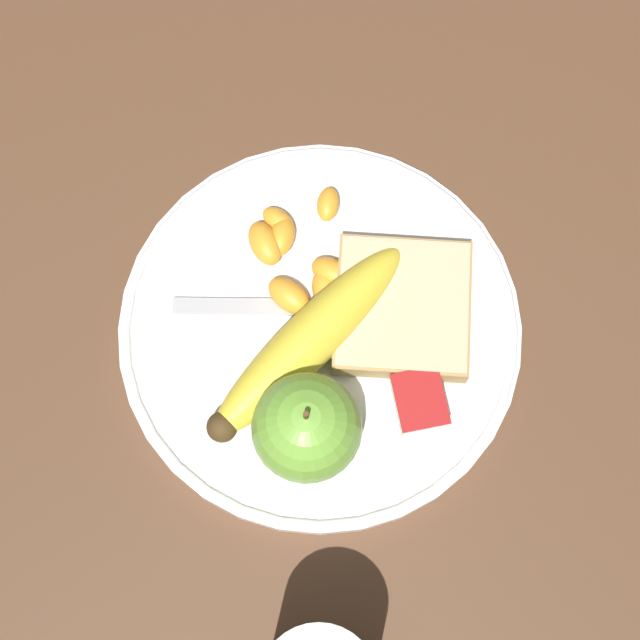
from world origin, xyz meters
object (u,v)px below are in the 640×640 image
Objects in this scene: plate at (320,330)px; jam_packet at (419,402)px; apple at (307,428)px; bread_slice at (404,314)px; fork at (315,308)px; banana at (307,342)px.

plate is 0.09m from jam_packet.
jam_packet is (0.07, 0.05, 0.01)m from plate.
apple is 0.11m from bread_slice.
bread_slice is at bearing -6.68° from fork.
fork is (-0.03, 0.01, -0.02)m from banana.
apple is at bearing -17.59° from plate.
apple is at bearing -10.92° from banana.
bread_slice is 0.06m from fork.
fork is at bearing -176.88° from plate.
jam_packet is at bearing -44.07° from fork.
plate is 3.47× the size of apple.
fork is at bearing -108.53° from bread_slice.
fork reaches higher than plate.
apple is at bearing -84.65° from jam_packet.
banana reaches higher than jam_packet.
plate is at bearing -94.69° from bread_slice.
plate is at bearing 162.41° from apple.
fork is at bearing 158.80° from banana.
plate is at bearing -75.03° from fork.
plate is 1.68× the size of fork.
plate is 0.09m from apple.
jam_packet reaches higher than plate.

